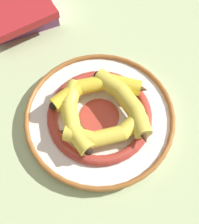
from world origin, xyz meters
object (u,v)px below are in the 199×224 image
at_px(banana_b, 73,115).
at_px(banana_a, 97,88).
at_px(banana_c, 105,133).
at_px(banana_d, 126,103).
at_px(book_stack, 15,11).
at_px(decorative_bowl, 100,117).

bearing_deg(banana_b, banana_a, 131.76).
bearing_deg(banana_b, banana_c, 47.47).
bearing_deg(banana_b, banana_d, 93.01).
bearing_deg(book_stack, banana_c, -80.38).
bearing_deg(decorative_bowl, banana_d, 84.61).
distance_m(banana_a, banana_b, 0.08).
xyz_separation_m(banana_d, book_stack, (-0.34, -0.15, -0.02)).
xyz_separation_m(banana_a, book_stack, (-0.28, -0.11, -0.02)).
xyz_separation_m(decorative_bowl, banana_d, (0.01, 0.05, 0.03)).
xyz_separation_m(decorative_bowl, banana_a, (-0.05, 0.01, 0.03)).
bearing_deg(banana_d, banana_a, 25.78).
height_order(banana_c, banana_d, banana_d).
height_order(banana_a, banana_b, same).
relative_size(banana_b, banana_d, 0.95).
height_order(banana_b, banana_d, banana_d).
bearing_deg(banana_a, banana_b, 40.73).
distance_m(decorative_bowl, banana_b, 0.06).
bearing_deg(banana_d, banana_c, 113.74).
height_order(decorative_bowl, banana_a, banana_a).
relative_size(decorative_bowl, banana_d, 1.70).
xyz_separation_m(banana_a, banana_b, (0.04, -0.07, 0.00)).
distance_m(banana_a, book_stack, 0.30).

